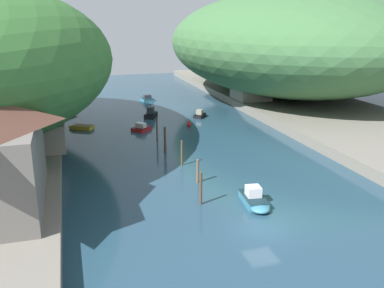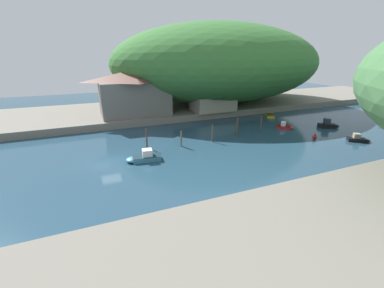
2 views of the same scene
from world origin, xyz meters
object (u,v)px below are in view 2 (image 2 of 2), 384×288
boat_open_rowboat (270,115)px  boat_near_quay (143,157)px  waterfront_building (134,92)px  boat_far_upstream (285,126)px  boat_red_skiff (359,139)px  channel_buoy_near (315,137)px  boathouse_shed (213,99)px  person_on_quay (129,114)px  boat_mid_channel (329,125)px

boat_open_rowboat → boat_near_quay: (13.91, -31.95, 0.21)m
waterfront_building → boat_far_upstream: (17.14, 25.28, -5.68)m
boat_red_skiff → channel_buoy_near: size_ratio=3.24×
boathouse_shed → channel_buoy_near: size_ratio=9.12×
boat_near_quay → boat_open_rowboat: bearing=-60.3°
channel_buoy_near → person_on_quay: person_on_quay is taller
boat_far_upstream → channel_buoy_near: 7.15m
waterfront_building → boathouse_shed: 17.12m
boat_far_upstream → person_on_quay: person_on_quay is taller
boathouse_shed → channel_buoy_near: (21.20, 8.56, -3.38)m
boathouse_shed → boat_mid_channel: size_ratio=2.43×
boat_open_rowboat → boat_near_quay: bearing=-126.6°
channel_buoy_near → boat_far_upstream: bearing=179.8°
boathouse_shed → channel_buoy_near: 23.11m
boat_open_rowboat → channel_buoy_near: bearing=-72.1°
boathouse_shed → boat_open_rowboat: size_ratio=2.45×
boat_open_rowboat → person_on_quay: bearing=-159.1°
boat_red_skiff → boat_mid_channel: bearing=-159.7°
boathouse_shed → boat_far_upstream: (14.05, 8.59, -3.45)m
boat_far_upstream → boat_open_rowboat: size_ratio=0.89×
boat_near_quay → boat_mid_channel: boat_mid_channel is taller
boat_far_upstream → boat_open_rowboat: boat_far_upstream is taller
boat_mid_channel → boat_near_quay: bearing=-58.4°
boathouse_shed → person_on_quay: 18.76m
boat_open_rowboat → waterfront_building: bearing=-166.3°
boat_mid_channel → boat_far_upstream: bearing=-81.9°
boat_near_quay → boat_mid_channel: size_ratio=1.18×
boat_red_skiff → boat_near_quay: 34.77m
boat_open_rowboat → boat_red_skiff: bearing=-53.2°
boat_red_skiff → person_on_quay: size_ratio=2.07×
boat_open_rowboat → boat_far_upstream: bearing=-81.0°
boathouse_shed → boat_red_skiff: size_ratio=2.81×
waterfront_building → boat_open_rowboat: bearing=73.8°
waterfront_building → channel_buoy_near: (24.29, 25.25, -5.61)m
waterfront_building → person_on_quay: (3.48, -2.00, -3.69)m
boathouse_shed → person_on_quay: bearing=-88.8°
boat_far_upstream → boat_mid_channel: (2.95, 8.02, 0.19)m
boat_open_rowboat → boat_red_skiff: size_ratio=1.15×
waterfront_building → person_on_quay: waterfront_building is taller
boat_mid_channel → waterfront_building: bearing=-92.8°
boathouse_shed → channel_buoy_near: boathouse_shed is taller
boat_open_rowboat → boat_mid_channel: boat_mid_channel is taller
boat_far_upstream → boat_open_rowboat: (-8.82, 3.37, -0.08)m
boat_red_skiff → boat_near_quay: boat_near_quay is taller
boat_open_rowboat → person_on_quay: size_ratio=2.37×
boat_near_quay → channel_buoy_near: 28.63m
boathouse_shed → boat_near_quay: 27.88m
boat_open_rowboat → boat_mid_channel: 12.66m
boat_far_upstream → boat_open_rowboat: 9.44m
waterfront_building → boat_red_skiff: 42.09m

